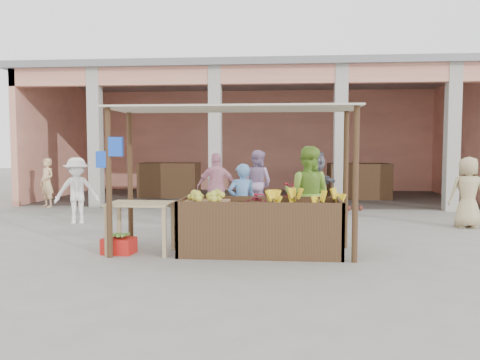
# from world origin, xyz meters

# --- Properties ---
(ground) EXTENTS (60.00, 60.00, 0.00)m
(ground) POSITION_xyz_m (0.00, 0.00, 0.00)
(ground) COLOR slate
(ground) RESTS_ON ground
(market_building) EXTENTS (14.40, 6.40, 4.20)m
(market_building) POSITION_xyz_m (0.05, 8.93, 2.70)
(market_building) COLOR #F09C7E
(market_building) RESTS_ON ground
(fruit_stall) EXTENTS (2.60, 0.95, 0.80)m
(fruit_stall) POSITION_xyz_m (0.50, 0.00, 0.40)
(fruit_stall) COLOR #48321C
(fruit_stall) RESTS_ON ground
(stall_awning) EXTENTS (4.09, 1.35, 2.39)m
(stall_awning) POSITION_xyz_m (-0.01, 0.06, 1.98)
(stall_awning) COLOR #48321C
(stall_awning) RESTS_ON ground
(banana_heap) EXTENTS (1.21, 0.66, 0.22)m
(banana_heap) POSITION_xyz_m (1.22, 0.01, 0.91)
(banana_heap) COLOR yellow
(banana_heap) RESTS_ON fruit_stall
(melon_tray) EXTENTS (0.75, 0.65, 0.20)m
(melon_tray) POSITION_xyz_m (-0.40, 0.03, 0.89)
(melon_tray) COLOR #996E4F
(melon_tray) RESTS_ON fruit_stall
(berry_heap) EXTENTS (0.45, 0.36, 0.14)m
(berry_heap) POSITION_xyz_m (0.43, 0.05, 0.87)
(berry_heap) COLOR maroon
(berry_heap) RESTS_ON fruit_stall
(side_table) EXTENTS (1.06, 0.72, 0.84)m
(side_table) POSITION_xyz_m (-1.46, -0.09, 0.70)
(side_table) COLOR #A18760
(side_table) RESTS_ON ground
(papaya_pile) EXTENTS (0.76, 0.44, 0.22)m
(papaya_pile) POSITION_xyz_m (-1.46, -0.09, 0.95)
(papaya_pile) COLOR #469631
(papaya_pile) RESTS_ON side_table
(red_crate) EXTENTS (0.54, 0.42, 0.26)m
(red_crate) POSITION_xyz_m (-1.81, -0.17, 0.13)
(red_crate) COLOR red
(red_crate) RESTS_ON ground
(plantain_bundle) EXTENTS (0.38, 0.26, 0.08)m
(plantain_bundle) POSITION_xyz_m (-1.81, -0.17, 0.30)
(plantain_bundle) COLOR #5C9335
(plantain_bundle) RESTS_ON red_crate
(produce_sacks) EXTENTS (0.74, 0.69, 0.56)m
(produce_sacks) POSITION_xyz_m (2.89, 5.50, 0.28)
(produce_sacks) COLOR maroon
(produce_sacks) RESTS_ON ground
(vendor_blue) EXTENTS (0.65, 0.53, 1.54)m
(vendor_blue) POSITION_xyz_m (0.13, 1.01, 0.77)
(vendor_blue) COLOR #5F96D8
(vendor_blue) RESTS_ON ground
(vendor_green) EXTENTS (0.99, 0.71, 1.86)m
(vendor_green) POSITION_xyz_m (1.32, 0.95, 0.93)
(vendor_green) COLOR #7EB237
(vendor_green) RESTS_ON ground
(motorcycle) EXTENTS (1.46, 2.16, 1.07)m
(motorcycle) POSITION_xyz_m (0.58, 2.36, 0.54)
(motorcycle) COLOR maroon
(motorcycle) RESTS_ON ground
(shopper_a) EXTENTS (1.16, 0.86, 1.63)m
(shopper_a) POSITION_xyz_m (-3.80, 2.75, 0.81)
(shopper_a) COLOR white
(shopper_a) RESTS_ON ground
(shopper_b) EXTENTS (1.09, 0.71, 1.71)m
(shopper_b) POSITION_xyz_m (-0.65, 3.34, 0.86)
(shopper_b) COLOR pink
(shopper_b) RESTS_ON ground
(shopper_c) EXTENTS (0.84, 0.57, 1.70)m
(shopper_c) POSITION_xyz_m (4.87, 2.87, 0.85)
(shopper_c) COLOR tan
(shopper_c) RESTS_ON ground
(shopper_d) EXTENTS (1.06, 1.72, 1.74)m
(shopper_d) POSITION_xyz_m (1.81, 4.97, 0.87)
(shopper_d) COLOR #4D4C58
(shopper_d) RESTS_ON ground
(shopper_e) EXTENTS (0.69, 0.64, 1.49)m
(shopper_e) POSITION_xyz_m (-5.89, 5.45, 0.74)
(shopper_e) COLOR #E2B47E
(shopper_e) RESTS_ON ground
(shopper_f) EXTENTS (1.03, 0.88, 1.83)m
(shopper_f) POSITION_xyz_m (0.26, 4.23, 0.91)
(shopper_f) COLOR #9E80AA
(shopper_f) RESTS_ON ground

